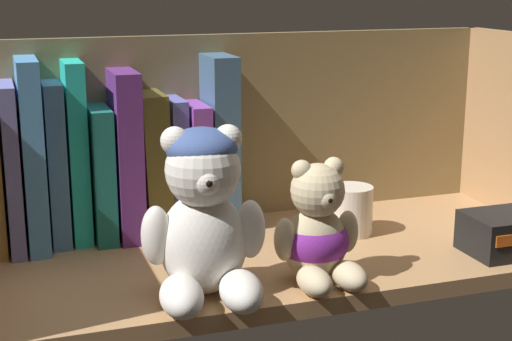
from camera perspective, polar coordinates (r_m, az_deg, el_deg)
The scene contains 16 objects.
shelf_board at distance 98.18cm, azimuth 1.02°, elevation -6.51°, with size 75.32×31.19×2.00cm, color tan.
shelf_back_panel at distance 109.38cm, azimuth -1.84°, elevation 2.69°, with size 77.72×1.20×27.78cm, color olive.
book_2 at distance 102.37cm, azimuth -17.46°, elevation 0.43°, with size 1.79×14.30×21.02cm, color #6A6DB0.
book_3 at distance 102.12cm, azimuth -16.10°, elevation 1.33°, with size 2.56×14.19×23.90cm, color #4D91CF.
book_4 at distance 102.62cm, azimuth -14.49°, elevation 0.60°, with size 2.32×10.23×20.80cm, color teal.
book_5 at distance 102.56cm, azimuth -13.04°, elevation 1.40°, with size 2.34×9.32×23.28cm, color #23C8B4.
book_6 at distance 103.54cm, azimuth -11.38°, elevation -0.06°, with size 2.65×12.04×17.43cm, color #18655C.
book_7 at distance 103.46cm, azimuth -9.65°, elevation 1.29°, with size 3.17×12.68×21.93cm, color #5E2A77.
book_8 at distance 104.42cm, azimuth -7.66°, elevation 0.63°, with size 3.33×11.13×18.89cm, color brown.
book_9 at distance 105.14cm, azimuth -6.02°, elevation 0.52°, with size 2.08×9.80×17.98cm, color #6064B7.
book_10 at distance 105.84cm, azimuth -4.61°, elevation 0.42°, with size 2.55×11.50×17.19cm, color purple.
book_11 at distance 106.00cm, azimuth -2.87°, elevation 2.20°, with size 3.51×10.78×23.40cm, color #416688.
teddy_bear_larger at distance 82.50cm, azimuth -3.82°, elevation -3.45°, with size 13.64×14.02×18.50cm.
teddy_bear_smaller at distance 87.48cm, azimuth 4.49°, elevation -4.66°, with size 10.24×10.68×14.07cm.
pillar_candle at distance 104.34cm, azimuth 6.96°, elevation -2.89°, with size 5.75×5.75×6.48cm, color silver.
small_product_box at distance 101.37cm, azimuth 17.55°, elevation -4.43°, with size 8.74×7.86×4.99cm.
Camera 1 is at (-31.39, -86.27, 35.83)cm, focal length 54.72 mm.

